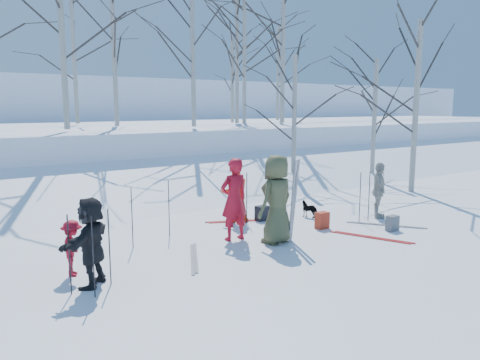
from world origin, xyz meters
TOP-DOWN VIEW (x-y plane):
  - ground at (0.00, 0.00)m, footprint 120.00×120.00m
  - snow_ramp at (0.00, 7.00)m, footprint 70.00×9.49m
  - snow_plateau at (0.00, 17.00)m, footprint 70.00×18.00m
  - far_hill at (0.00, 38.00)m, footprint 90.00×30.00m
  - skier_olive_center at (0.18, 0.32)m, footprint 1.10×0.84m
  - skier_red_north at (-0.47, 1.06)m, footprint 0.69×0.46m
  - skier_redor_behind at (0.50, 2.47)m, footprint 0.93×0.83m
  - skier_red_seated at (-4.18, 0.84)m, footprint 0.61×0.76m
  - skier_cream_east at (4.00, 0.55)m, footprint 0.92×0.88m
  - skier_grey_west at (-4.04, 0.16)m, footprint 1.32×1.36m
  - dog at (2.49, 1.68)m, footprint 0.40×0.60m
  - upright_ski_left at (0.43, 0.07)m, footprint 0.09×0.16m
  - upright_ski_right at (0.56, 0.15)m, footprint 0.11×0.23m
  - ski_pair_a at (0.69, 2.39)m, footprint 1.57×2.04m
  - ski_pair_b at (2.26, -0.66)m, footprint 1.52×2.04m
  - ski_pair_c at (-1.90, 0.42)m, footprint 1.79×2.07m
  - ski_pair_d at (3.48, -0.13)m, footprint 1.98×2.09m
  - ski_pole_a at (3.52, 0.49)m, footprint 0.02×0.02m
  - ski_pole_b at (-3.77, 0.03)m, footprint 0.02×0.02m
  - ski_pole_c at (0.69, 2.18)m, footprint 0.02×0.02m
  - ski_pole_d at (-4.18, -0.38)m, footprint 0.02×0.02m
  - ski_pole_e at (-1.57, 2.19)m, footprint 0.02×0.02m
  - ski_pole_f at (-2.64, 1.79)m, footprint 0.02×0.02m
  - ski_pole_g at (0.72, 2.74)m, footprint 0.02×0.02m
  - ski_pole_h at (3.19, 0.52)m, footprint 0.02×0.02m
  - ski_pole_i at (-4.45, -0.01)m, footprint 0.02×0.02m
  - backpack_red at (1.92, 0.62)m, footprint 0.32×0.22m
  - backpack_grey at (3.19, -0.53)m, footprint 0.30×0.20m
  - backpack_dark at (1.19, 2.15)m, footprint 0.34×0.24m
  - birch_plateau_a at (12.28, 15.00)m, footprint 4.52×4.52m
  - birch_plateau_b at (7.38, 12.32)m, footprint 5.19×5.19m
  - birch_plateau_d at (-1.58, 10.59)m, footprint 5.68×5.68m
  - birch_plateau_e at (3.52, 9.96)m, footprint 4.51×4.51m
  - birch_plateau_g at (9.42, 11.16)m, footprint 6.31×6.31m
  - birch_plateau_h at (0.47, 16.38)m, footprint 4.82×4.82m
  - birch_plateau_i at (7.65, 13.15)m, footprint 3.65×3.65m
  - birch_plateau_k at (7.32, 11.59)m, footprint 5.03×5.03m
  - birch_plateau_l at (0.87, 11.95)m, footprint 4.80×4.80m
  - birch_edge_b at (8.26, 2.48)m, footprint 4.81×4.81m
  - birch_edge_c at (9.31, 5.13)m, footprint 4.08×4.08m
  - birch_edge_e at (5.57, 5.87)m, footprint 4.06×4.06m

SIDE VIEW (x-z plane):
  - ground at x=0.00m, z-range 0.00..0.00m
  - ski_pair_a at x=0.69m, z-range 0.00..0.02m
  - ski_pair_b at x=2.26m, z-range 0.00..0.02m
  - ski_pair_c at x=-1.90m, z-range 0.00..0.02m
  - ski_pair_d at x=3.48m, z-range 0.00..0.02m
  - snow_ramp at x=0.00m, z-range -1.91..2.21m
  - backpack_grey at x=3.19m, z-range 0.00..0.38m
  - backpack_dark at x=1.19m, z-range 0.00..0.40m
  - backpack_red at x=1.92m, z-range 0.00..0.42m
  - dog at x=2.49m, z-range 0.00..0.46m
  - skier_red_seated at x=-4.18m, z-range 0.00..1.03m
  - ski_pole_a at x=3.52m, z-range 0.00..1.34m
  - ski_pole_b at x=-3.77m, z-range 0.00..1.34m
  - ski_pole_c at x=0.69m, z-range 0.00..1.34m
  - ski_pole_d at x=-4.18m, z-range 0.00..1.34m
  - ski_pole_e at x=-1.57m, z-range 0.00..1.34m
  - ski_pole_f at x=-2.64m, z-range 0.00..1.34m
  - ski_pole_g at x=0.72m, z-range 0.00..1.34m
  - ski_pole_h at x=3.19m, z-range 0.00..1.34m
  - ski_pole_i at x=-4.45m, z-range 0.00..1.34m
  - skier_cream_east at x=4.00m, z-range 0.00..1.54m
  - skier_grey_west at x=-4.04m, z-range 0.00..1.55m
  - skier_redor_behind at x=0.50m, z-range 0.00..1.59m
  - upright_ski_left at x=0.43m, z-range 0.00..1.90m
  - upright_ski_right at x=0.56m, z-range 0.00..1.90m
  - skier_red_north at x=-0.47m, z-range 0.00..1.90m
  - skier_olive_center at x=0.18m, z-range 0.00..2.00m
  - snow_plateau at x=0.00m, z-range -0.10..2.10m
  - far_hill at x=0.00m, z-range -1.00..5.00m
  - birch_edge_e at x=5.57m, z-range 0.00..4.94m
  - birch_edge_c at x=9.31m, z-range 0.00..4.97m
  - birch_edge_b at x=8.26m, z-range 0.00..6.01m
  - birch_plateau_i at x=7.65m, z-range 2.20..6.56m
  - birch_plateau_e at x=3.52m, z-range 2.20..7.78m
  - birch_plateau_a at x=12.28m, z-range 2.20..7.80m
  - birch_plateau_l at x=0.87m, z-range 2.20..8.20m
  - birch_plateau_h at x=0.47m, z-range 2.20..8.22m
  - birch_plateau_k at x=7.32m, z-range 2.20..8.53m
  - birch_plateau_b at x=7.38m, z-range 2.20..8.75m
  - birch_plateau_d at x=-1.58m, z-range 2.20..9.46m
  - birch_plateau_g at x=9.42m, z-range 2.20..10.35m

